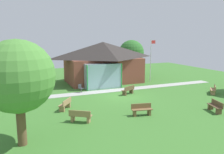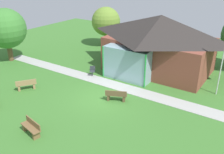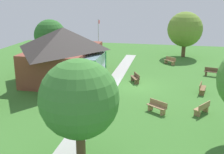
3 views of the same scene
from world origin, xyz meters
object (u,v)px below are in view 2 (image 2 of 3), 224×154
object	(u,v)px
bench_front_center	(31,128)
patio_chair_west	(92,71)
flagpole	(224,57)
tree_west_hedge	(6,29)
bench_mid_left	(26,85)
pavilion	(158,43)
bench_rear_near_path	(116,96)
tree_behind_pavilion_left	(106,22)

from	to	relation	value
bench_front_center	patio_chair_west	xyz separation A→B (m)	(-2.21, 8.36, 0.01)
flagpole	tree_west_hedge	size ratio (longest dim) A/B	1.02
flagpole	bench_mid_left	world-z (taller)	flagpole
pavilion	bench_rear_near_path	xyz separation A→B (m)	(0.04, -6.80, -2.19)
bench_mid_left	tree_behind_pavilion_left	size ratio (longest dim) A/B	0.32
pavilion	tree_west_hedge	size ratio (longest dim) A/B	1.88
tree_west_hedge	tree_behind_pavilion_left	xyz separation A→B (m)	(5.04, 9.50, -0.34)
flagpole	tree_behind_pavilion_left	bearing A→B (deg)	157.98
bench_mid_left	patio_chair_west	xyz separation A→B (m)	(2.56, 4.91, 0.01)
pavilion	patio_chair_west	world-z (taller)	pavilion
patio_chair_west	tree_west_hedge	xyz separation A→B (m)	(-9.22, -1.48, 2.81)
bench_front_center	tree_west_hedge	size ratio (longest dim) A/B	0.30
bench_front_center	bench_mid_left	bearing A→B (deg)	-24.92
flagpole	bench_mid_left	xyz separation A→B (m)	(-12.31, -7.29, -2.52)
pavilion	tree_west_hedge	distance (m)	14.46
bench_mid_left	tree_west_hedge	bearing A→B (deg)	98.35
pavilion	flagpole	size ratio (longest dim) A/B	1.84
patio_chair_west	flagpole	bearing A→B (deg)	162.05
patio_chair_west	tree_west_hedge	size ratio (longest dim) A/B	0.17
bench_rear_near_path	tree_west_hedge	distance (m)	13.65
flagpole	bench_rear_near_path	bearing A→B (deg)	-138.85
patio_chair_west	tree_west_hedge	world-z (taller)	tree_west_hedge
bench_rear_near_path	tree_behind_pavilion_left	distance (m)	13.65
bench_rear_near_path	tree_west_hedge	size ratio (longest dim) A/B	0.30
patio_chair_west	bench_mid_left	bearing A→B (deg)	30.76
bench_mid_left	flagpole	bearing A→B (deg)	-23.81
pavilion	bench_front_center	bearing A→B (deg)	-98.33
bench_mid_left	bench_front_center	distance (m)	5.89
bench_front_center	flagpole	bearing A→B (deg)	-114.01
flagpole	tree_behind_pavilion_left	xyz separation A→B (m)	(-13.92, 5.63, -0.04)
pavilion	patio_chair_west	distance (m)	6.25
tree_west_hedge	tree_behind_pavilion_left	distance (m)	10.76
bench_front_center	pavilion	bearing A→B (deg)	-87.27
pavilion	bench_mid_left	world-z (taller)	pavilion
pavilion	tree_west_hedge	xyz separation A→B (m)	(-13.27, -5.72, 0.64)
pavilion	bench_mid_left	xyz separation A→B (m)	(-6.61, -9.14, -2.19)
tree_west_hedge	bench_front_center	bearing A→B (deg)	-31.07
bench_mid_left	tree_behind_pavilion_left	distance (m)	13.26
bench_rear_near_path	tree_behind_pavilion_left	bearing A→B (deg)	102.80
flagpole	bench_mid_left	distance (m)	14.53
bench_rear_near_path	bench_mid_left	distance (m)	7.05
bench_mid_left	patio_chair_west	world-z (taller)	patio_chair_west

